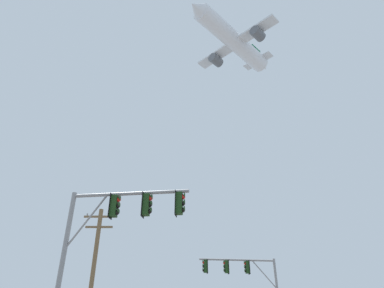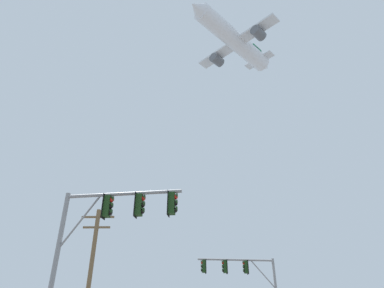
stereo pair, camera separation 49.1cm
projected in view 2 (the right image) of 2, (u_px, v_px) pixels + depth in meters
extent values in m
cylinder|color=gray|center=(53.00, 276.00, 12.94)|extent=(0.20, 0.20, 6.79)
cylinder|color=gray|center=(123.00, 194.00, 14.16)|extent=(5.03, 0.80, 0.15)
cylinder|color=gray|center=(80.00, 221.00, 13.86)|extent=(1.58, 0.28, 2.27)
cube|color=#193814|center=(172.00, 204.00, 13.65)|extent=(0.30, 0.35, 0.90)
cylinder|color=#193814|center=(172.00, 192.00, 13.89)|extent=(0.05, 0.05, 0.12)
cube|color=black|center=(168.00, 204.00, 13.66)|extent=(0.08, 0.46, 1.04)
sphere|color=red|center=(175.00, 197.00, 13.76)|extent=(0.20, 0.20, 0.20)
cylinder|color=#193814|center=(177.00, 196.00, 13.78)|extent=(0.07, 0.21, 0.21)
sphere|color=black|center=(175.00, 204.00, 13.62)|extent=(0.20, 0.20, 0.20)
cylinder|color=#193814|center=(177.00, 202.00, 13.64)|extent=(0.07, 0.21, 0.21)
sphere|color=black|center=(175.00, 210.00, 13.49)|extent=(0.20, 0.20, 0.20)
cylinder|color=#193814|center=(177.00, 209.00, 13.51)|extent=(0.07, 0.21, 0.21)
cube|color=#193814|center=(139.00, 205.00, 13.82)|extent=(0.30, 0.35, 0.90)
cylinder|color=#193814|center=(140.00, 193.00, 14.06)|extent=(0.05, 0.05, 0.12)
cube|color=black|center=(136.00, 205.00, 13.84)|extent=(0.08, 0.46, 1.04)
sphere|color=red|center=(143.00, 199.00, 13.93)|extent=(0.20, 0.20, 0.20)
cylinder|color=#193814|center=(145.00, 197.00, 13.95)|extent=(0.07, 0.21, 0.21)
sphere|color=black|center=(142.00, 205.00, 13.80)|extent=(0.20, 0.20, 0.20)
cylinder|color=#193814|center=(144.00, 204.00, 13.82)|extent=(0.07, 0.21, 0.21)
sphere|color=black|center=(142.00, 212.00, 13.66)|extent=(0.20, 0.20, 0.20)
cylinder|color=#193814|center=(144.00, 210.00, 13.68)|extent=(0.07, 0.21, 0.21)
cube|color=#193814|center=(107.00, 206.00, 14.00)|extent=(0.30, 0.35, 0.90)
cylinder|color=#193814|center=(109.00, 195.00, 14.24)|extent=(0.05, 0.05, 0.12)
cube|color=black|center=(104.00, 207.00, 14.01)|extent=(0.08, 0.46, 1.04)
sphere|color=red|center=(111.00, 200.00, 14.11)|extent=(0.20, 0.20, 0.20)
cylinder|color=#193814|center=(113.00, 199.00, 14.13)|extent=(0.07, 0.21, 0.21)
sphere|color=black|center=(111.00, 207.00, 13.97)|extent=(0.20, 0.20, 0.20)
cylinder|color=#193814|center=(112.00, 205.00, 13.99)|extent=(0.07, 0.21, 0.21)
sphere|color=black|center=(110.00, 213.00, 13.84)|extent=(0.20, 0.20, 0.20)
cylinder|color=#193814|center=(111.00, 212.00, 13.86)|extent=(0.07, 0.21, 0.21)
cylinder|color=gray|center=(236.00, 260.00, 25.79)|extent=(5.94, 0.94, 0.15)
cylinder|color=gray|center=(263.00, 274.00, 25.52)|extent=(1.85, 0.32, 2.10)
cube|color=#193814|center=(204.00, 266.00, 25.28)|extent=(0.30, 0.35, 0.90)
cylinder|color=#193814|center=(204.00, 259.00, 25.53)|extent=(0.05, 0.05, 0.12)
cube|color=black|center=(206.00, 266.00, 25.30)|extent=(0.08, 0.46, 1.04)
sphere|color=red|center=(202.00, 263.00, 25.40)|extent=(0.20, 0.20, 0.20)
cylinder|color=#193814|center=(201.00, 262.00, 25.42)|extent=(0.07, 0.21, 0.21)
sphere|color=black|center=(202.00, 266.00, 25.26)|extent=(0.20, 0.20, 0.20)
cylinder|color=#193814|center=(201.00, 266.00, 25.29)|extent=(0.07, 0.21, 0.21)
sphere|color=black|center=(202.00, 270.00, 25.13)|extent=(0.20, 0.20, 0.20)
cylinder|color=#193814|center=(201.00, 269.00, 25.15)|extent=(0.07, 0.21, 0.21)
cube|color=#193814|center=(225.00, 267.00, 25.45)|extent=(0.30, 0.35, 0.90)
cylinder|color=#193814|center=(225.00, 260.00, 25.70)|extent=(0.05, 0.05, 0.12)
cube|color=black|center=(227.00, 267.00, 25.47)|extent=(0.08, 0.46, 1.04)
sphere|color=red|center=(223.00, 263.00, 25.57)|extent=(0.20, 0.20, 0.20)
cylinder|color=#193814|center=(222.00, 262.00, 25.59)|extent=(0.07, 0.21, 0.21)
sphere|color=black|center=(223.00, 267.00, 25.43)|extent=(0.20, 0.20, 0.20)
cylinder|color=#193814|center=(222.00, 266.00, 25.46)|extent=(0.07, 0.21, 0.21)
sphere|color=black|center=(223.00, 271.00, 25.30)|extent=(0.20, 0.20, 0.20)
cylinder|color=#193814|center=(223.00, 270.00, 25.32)|extent=(0.07, 0.21, 0.21)
cube|color=#193814|center=(246.00, 267.00, 25.62)|extent=(0.30, 0.35, 0.90)
cylinder|color=#193814|center=(245.00, 260.00, 25.87)|extent=(0.05, 0.05, 0.12)
cube|color=black|center=(248.00, 267.00, 25.64)|extent=(0.08, 0.46, 1.04)
sphere|color=red|center=(244.00, 263.00, 25.74)|extent=(0.20, 0.20, 0.20)
cylinder|color=#193814|center=(243.00, 263.00, 25.76)|extent=(0.07, 0.21, 0.21)
sphere|color=black|center=(244.00, 267.00, 25.60)|extent=(0.20, 0.20, 0.20)
cylinder|color=#193814|center=(243.00, 266.00, 25.63)|extent=(0.07, 0.21, 0.21)
sphere|color=black|center=(244.00, 271.00, 25.47)|extent=(0.20, 0.20, 0.20)
cylinder|color=#193814|center=(243.00, 270.00, 25.49)|extent=(0.07, 0.21, 0.21)
cylinder|color=brown|center=(90.00, 277.00, 20.64)|extent=(0.28, 0.28, 8.60)
cube|color=brown|center=(98.00, 217.00, 22.45)|extent=(2.20, 0.12, 0.12)
cube|color=brown|center=(97.00, 227.00, 22.12)|extent=(1.80, 0.12, 0.12)
cylinder|color=gray|center=(85.00, 215.00, 22.52)|extent=(0.10, 0.10, 0.18)
cylinder|color=gray|center=(111.00, 215.00, 22.49)|extent=(0.10, 0.10, 0.18)
cylinder|color=white|center=(234.00, 40.00, 61.98)|extent=(15.05, 15.47, 3.26)
cone|color=white|center=(197.00, 8.00, 55.61)|extent=(3.78, 3.76, 3.09)
cone|color=white|center=(265.00, 66.00, 68.29)|extent=(3.41, 3.39, 2.77)
cube|color=silver|center=(236.00, 43.00, 62.07)|extent=(14.03, 13.61, 0.37)
cylinder|color=#595B60|center=(258.00, 33.00, 58.61)|extent=(3.01, 3.03, 1.83)
cylinder|color=#595B60|center=(217.00, 60.00, 64.60)|extent=(3.01, 3.03, 1.83)
cube|color=#0C5933|center=(258.00, 54.00, 67.82)|extent=(2.15, 2.22, 3.87)
cube|color=silver|center=(259.00, 60.00, 67.23)|extent=(5.67, 5.55, 0.20)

